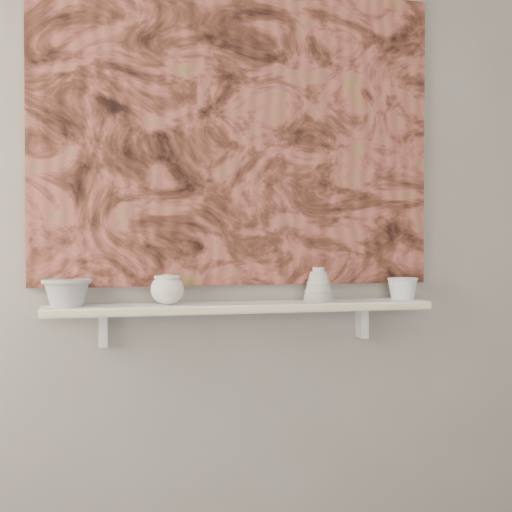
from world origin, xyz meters
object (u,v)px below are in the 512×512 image
object	(u,v)px
shelf	(242,307)
bowl_grey	(67,292)
painting	(237,137)
cup_cream	(167,289)
bell_vessel	(318,284)
bowl_white	(403,288)

from	to	relation	value
shelf	bowl_grey	bearing A→B (deg)	180.00
painting	cup_cream	world-z (taller)	painting
painting	bowl_grey	size ratio (longest dim) A/B	8.82
shelf	cup_cream	size ratio (longest dim) A/B	11.94
bowl_grey	cup_cream	xyz separation A→B (m)	(0.34, 0.00, 0.00)
bowl_grey	bell_vessel	xyz separation A→B (m)	(0.90, 0.00, 0.01)
bowl_white	bowl_grey	bearing A→B (deg)	180.00
cup_cream	bowl_white	distance (m)	0.90
bell_vessel	bowl_white	bearing A→B (deg)	0.00
bell_vessel	shelf	bearing A→B (deg)	180.00
shelf	bowl_grey	size ratio (longest dim) A/B	8.23
shelf	cup_cream	xyz separation A→B (m)	(-0.27, 0.00, 0.07)
bowl_white	cup_cream	bearing A→B (deg)	180.00
shelf	bowl_white	xyz separation A→B (m)	(0.63, 0.00, 0.06)
shelf	cup_cream	distance (m)	0.28
painting	bowl_grey	world-z (taller)	painting
bell_vessel	bowl_grey	bearing A→B (deg)	180.00
cup_cream	bowl_white	world-z (taller)	cup_cream
painting	bell_vessel	size ratio (longest dim) A/B	11.72
shelf	painting	world-z (taller)	painting
bell_vessel	bowl_white	world-z (taller)	bell_vessel
bowl_white	shelf	bearing A→B (deg)	180.00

